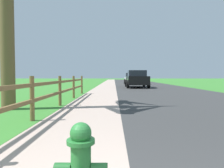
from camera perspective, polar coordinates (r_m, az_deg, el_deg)
The scene contains 8 objects.
ground_plane at distance 25.58m, azimuth 0.96°, elevation -0.17°, with size 120.00×120.00×0.00m, color #397F2E.
road_asphalt at distance 27.82m, azimuth 8.16°, elevation 0.02°, with size 7.00×66.00×0.01m, color #353535.
curb_concrete at distance 27.72m, azimuth -5.28°, elevation 0.03°, with size 6.00×66.00×0.01m, color #B79E8F.
grass_verge at distance 27.91m, azimuth -8.35°, elevation 0.03°, with size 5.00×66.00×0.00m, color #397F2E.
fire_hydrant at distance 1.85m, azimuth -8.88°, elevation -21.89°, with size 0.45×0.38×0.72m.
rail_fence at distance 6.48m, azimuth -17.50°, elevation -1.90°, with size 0.11×12.79×1.11m.
parked_suv_black at distance 19.46m, azimuth 7.00°, elevation 1.42°, with size 2.09×4.65×1.63m.
parked_car_white at distance 27.34m, azimuth 5.76°, elevation 1.53°, with size 2.24×4.38×1.50m.
Camera 1 is at (-0.19, -0.55, 1.11)m, focal length 32.19 mm.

